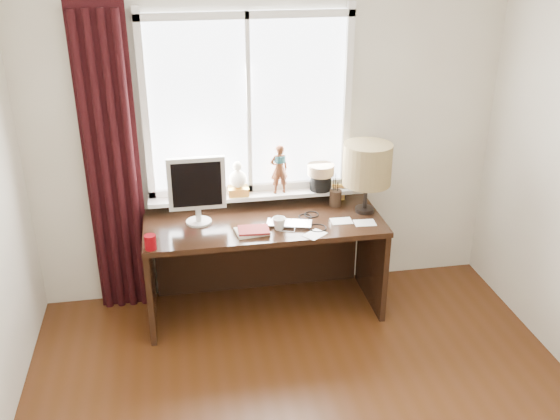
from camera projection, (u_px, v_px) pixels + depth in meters
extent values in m
cube|color=beige|center=(269.00, 130.00, 4.57)|extent=(3.50, 0.00, 2.60)
imported|color=silver|center=(290.00, 224.00, 4.38)|extent=(0.36, 0.28, 0.02)
imported|color=white|center=(279.00, 223.00, 4.30)|extent=(0.12, 0.12, 0.09)
cylinder|color=#730207|center=(150.00, 242.00, 4.04)|extent=(0.08, 0.08, 0.10)
cube|color=white|center=(248.00, 105.00, 4.45)|extent=(1.40, 0.02, 1.30)
cube|color=silver|center=(250.00, 187.00, 4.69)|extent=(1.50, 0.05, 0.05)
cube|color=silver|center=(247.00, 15.00, 4.17)|extent=(1.50, 0.05, 0.05)
cube|color=silver|center=(145.00, 111.00, 4.31)|extent=(0.05, 0.05, 1.40)
cube|color=silver|center=(347.00, 102.00, 4.54)|extent=(0.05, 0.05, 1.40)
cube|color=silver|center=(249.00, 106.00, 4.43)|extent=(0.03, 0.05, 1.30)
cube|color=silver|center=(251.00, 195.00, 4.66)|extent=(1.52, 0.18, 0.03)
cylinder|color=#560C12|center=(188.00, 182.00, 4.51)|extent=(0.14, 0.14, 0.26)
cube|color=gold|center=(238.00, 191.00, 4.61)|extent=(0.15, 0.12, 0.06)
sphere|color=beige|center=(238.00, 179.00, 4.57)|extent=(0.13, 0.13, 0.13)
sphere|color=beige|center=(237.00, 166.00, 4.53)|extent=(0.07, 0.07, 0.07)
imported|color=#5B2D17|center=(280.00, 169.00, 4.59)|extent=(0.15, 0.11, 0.38)
cylinder|color=#1E4C51|center=(280.00, 159.00, 4.55)|extent=(0.09, 0.09, 0.05)
cylinder|color=black|center=(321.00, 182.00, 4.69)|extent=(0.16, 0.16, 0.12)
cylinder|color=#8C6B4C|center=(321.00, 170.00, 4.65)|extent=(0.20, 0.20, 0.08)
cube|color=black|center=(113.00, 166.00, 4.39)|extent=(0.38, 0.05, 2.25)
cylinder|color=black|center=(92.00, 173.00, 4.35)|extent=(0.06, 0.06, 2.20)
cylinder|color=black|center=(105.00, 172.00, 4.36)|extent=(0.06, 0.06, 2.20)
cylinder|color=black|center=(119.00, 171.00, 4.38)|extent=(0.06, 0.06, 2.20)
cylinder|color=black|center=(132.00, 170.00, 4.39)|extent=(0.06, 0.06, 2.20)
cube|color=black|center=(264.00, 223.00, 4.46)|extent=(1.70, 0.70, 0.04)
cube|color=black|center=(151.00, 279.00, 4.48)|extent=(0.04, 0.64, 0.71)
cube|color=black|center=(372.00, 259.00, 4.75)|extent=(0.04, 0.64, 0.71)
cube|color=black|center=(258.00, 248.00, 4.92)|extent=(1.60, 0.03, 0.71)
cylinder|color=beige|center=(199.00, 222.00, 4.42)|extent=(0.18, 0.18, 0.01)
cylinder|color=beige|center=(198.00, 214.00, 4.39)|extent=(0.04, 0.04, 0.10)
cube|color=beige|center=(197.00, 183.00, 4.30)|extent=(0.40, 0.04, 0.38)
cube|color=black|center=(197.00, 185.00, 4.27)|extent=(0.34, 0.01, 0.32)
cube|color=beige|center=(252.00, 231.00, 4.27)|extent=(0.24, 0.19, 0.02)
cube|color=maroon|center=(254.00, 230.00, 4.26)|extent=(0.22, 0.16, 0.01)
cylinder|color=black|center=(335.00, 198.00, 4.67)|extent=(0.09, 0.09, 0.12)
cylinder|color=black|center=(333.00, 192.00, 4.65)|extent=(0.01, 0.01, 0.22)
cylinder|color=black|center=(337.00, 194.00, 4.65)|extent=(0.01, 0.01, 0.19)
cylinder|color=black|center=(335.00, 189.00, 4.65)|extent=(0.01, 0.01, 0.25)
cylinder|color=black|center=(337.00, 194.00, 4.67)|extent=(0.01, 0.01, 0.17)
cube|color=gold|center=(338.00, 192.00, 4.76)|extent=(0.10, 0.03, 0.13)
cube|color=#996633|center=(339.00, 193.00, 4.75)|extent=(0.07, 0.02, 0.10)
cylinder|color=black|center=(364.00, 209.00, 4.59)|extent=(0.14, 0.14, 0.03)
cylinder|color=black|center=(365.00, 194.00, 4.54)|extent=(0.03, 0.03, 0.22)
cylinder|color=tan|center=(367.00, 164.00, 4.44)|extent=(0.35, 0.35, 0.30)
cube|color=white|center=(365.00, 223.00, 4.41)|extent=(0.16, 0.12, 0.00)
cube|color=white|center=(341.00, 221.00, 4.44)|extent=(0.15, 0.11, 0.00)
cube|color=white|center=(315.00, 234.00, 4.25)|extent=(0.19, 0.18, 0.00)
torus|color=black|center=(317.00, 228.00, 4.33)|extent=(0.16, 0.16, 0.01)
torus|color=black|center=(312.00, 214.00, 4.54)|extent=(0.14, 0.14, 0.01)
torus|color=black|center=(305.00, 217.00, 4.50)|extent=(0.14, 0.14, 0.01)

